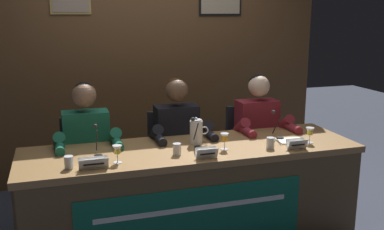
{
  "coord_description": "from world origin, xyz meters",
  "views": [
    {
      "loc": [
        -0.96,
        -3.08,
        1.76
      ],
      "look_at": [
        0.0,
        0.0,
        1.0
      ],
      "focal_mm": 41.57,
      "sensor_mm": 36.0,
      "label": 1
    }
  ],
  "objects_px": {
    "conference_table": "(196,183)",
    "nameplate_center": "(207,153)",
    "panelist_right": "(260,133)",
    "juice_glass_left": "(117,151)",
    "microphone_center": "(196,138)",
    "nameplate_left": "(94,163)",
    "chair_center": "(173,163)",
    "water_cup_center": "(177,150)",
    "document_stack_right": "(291,141)",
    "panelist_center": "(179,140)",
    "water_pitcher_central": "(196,132)",
    "microphone_right": "(278,129)",
    "juice_glass_center": "(225,138)",
    "chair_left": "(87,172)",
    "juice_glass_right": "(310,132)",
    "microphone_left": "(97,146)",
    "nameplate_right": "(297,144)",
    "panelist_left": "(88,148)",
    "water_cup_left": "(69,163)",
    "water_cup_right": "(270,144)",
    "chair_right": "(250,155)"
  },
  "relations": [
    {
      "from": "chair_right",
      "to": "nameplate_right",
      "type": "height_order",
      "value": "chair_right"
    },
    {
      "from": "microphone_left",
      "to": "water_cup_right",
      "type": "distance_m",
      "value": 1.27
    },
    {
      "from": "juice_glass_center",
      "to": "panelist_right",
      "type": "relative_size",
      "value": 0.1
    },
    {
      "from": "chair_center",
      "to": "water_cup_center",
      "type": "bearing_deg",
      "value": -102.62
    },
    {
      "from": "panelist_left",
      "to": "microphone_right",
      "type": "relative_size",
      "value": 5.66
    },
    {
      "from": "microphone_left",
      "to": "nameplate_center",
      "type": "relative_size",
      "value": 1.38
    },
    {
      "from": "nameplate_center",
      "to": "microphone_center",
      "type": "xyz_separation_m",
      "value": [
        0.01,
        0.27,
        0.03
      ]
    },
    {
      "from": "water_pitcher_central",
      "to": "microphone_center",
      "type": "bearing_deg",
      "value": -108.16
    },
    {
      "from": "microphone_left",
      "to": "juice_glass_right",
      "type": "distance_m",
      "value": 1.62
    },
    {
      "from": "panelist_right",
      "to": "microphone_right",
      "type": "xyz_separation_m",
      "value": [
        -0.01,
        -0.34,
        0.12
      ]
    },
    {
      "from": "nameplate_center",
      "to": "juice_glass_center",
      "type": "distance_m",
      "value": 0.26
    },
    {
      "from": "water_pitcher_central",
      "to": "juice_glass_right",
      "type": "bearing_deg",
      "value": -16.6
    },
    {
      "from": "juice_glass_center",
      "to": "microphone_center",
      "type": "xyz_separation_m",
      "value": [
        -0.19,
        0.11,
        -0.01
      ]
    },
    {
      "from": "water_cup_center",
      "to": "water_cup_right",
      "type": "xyz_separation_m",
      "value": [
        0.71,
        -0.06,
        0.0
      ]
    },
    {
      "from": "water_cup_left",
      "to": "nameplate_center",
      "type": "relative_size",
      "value": 0.54
    },
    {
      "from": "water_cup_center",
      "to": "nameplate_right",
      "type": "bearing_deg",
      "value": -9.04
    },
    {
      "from": "juice_glass_center",
      "to": "chair_left",
      "type": "bearing_deg",
      "value": 144.41
    },
    {
      "from": "water_cup_left",
      "to": "microphone_left",
      "type": "height_order",
      "value": "microphone_left"
    },
    {
      "from": "conference_table",
      "to": "panelist_center",
      "type": "relative_size",
      "value": 2.09
    },
    {
      "from": "microphone_left",
      "to": "chair_center",
      "type": "relative_size",
      "value": 0.24
    },
    {
      "from": "document_stack_right",
      "to": "nameplate_right",
      "type": "bearing_deg",
      "value": -107.3
    },
    {
      "from": "chair_right",
      "to": "nameplate_right",
      "type": "relative_size",
      "value": 5.82
    },
    {
      "from": "panelist_right",
      "to": "water_cup_right",
      "type": "relative_size",
      "value": 14.39
    },
    {
      "from": "nameplate_left",
      "to": "panelist_right",
      "type": "bearing_deg",
      "value": 22.92
    },
    {
      "from": "panelist_right",
      "to": "nameplate_center",
      "type": "bearing_deg",
      "value": -138.33
    },
    {
      "from": "juice_glass_left",
      "to": "microphone_center",
      "type": "height_order",
      "value": "microphone_center"
    },
    {
      "from": "conference_table",
      "to": "nameplate_center",
      "type": "distance_m",
      "value": 0.35
    },
    {
      "from": "chair_left",
      "to": "water_cup_left",
      "type": "bearing_deg",
      "value": -101.65
    },
    {
      "from": "chair_left",
      "to": "microphone_center",
      "type": "relative_size",
      "value": 4.14
    },
    {
      "from": "microphone_center",
      "to": "panelist_left",
      "type": "bearing_deg",
      "value": 154.01
    },
    {
      "from": "water_cup_left",
      "to": "microphone_right",
      "type": "height_order",
      "value": "microphone_right"
    },
    {
      "from": "water_cup_left",
      "to": "water_cup_right",
      "type": "relative_size",
      "value": 1.0
    },
    {
      "from": "juice_glass_right",
      "to": "document_stack_right",
      "type": "xyz_separation_m",
      "value": [
        -0.12,
        0.08,
        -0.08
      ]
    },
    {
      "from": "chair_left",
      "to": "water_cup_right",
      "type": "bearing_deg",
      "value": -30.66
    },
    {
      "from": "juice_glass_left",
      "to": "panelist_right",
      "type": "distance_m",
      "value": 1.46
    },
    {
      "from": "conference_table",
      "to": "chair_left",
      "type": "relative_size",
      "value": 2.85
    },
    {
      "from": "nameplate_right",
      "to": "chair_center",
      "type": "bearing_deg",
      "value": 130.53
    },
    {
      "from": "chair_left",
      "to": "water_cup_right",
      "type": "xyz_separation_m",
      "value": [
        1.3,
        -0.77,
        0.36
      ]
    },
    {
      "from": "juice_glass_left",
      "to": "chair_right",
      "type": "distance_m",
      "value": 1.59
    },
    {
      "from": "microphone_left",
      "to": "juice_glass_center",
      "type": "relative_size",
      "value": 1.74
    },
    {
      "from": "water_cup_right",
      "to": "nameplate_center",
      "type": "bearing_deg",
      "value": -171.42
    },
    {
      "from": "chair_center",
      "to": "water_cup_center",
      "type": "distance_m",
      "value": 0.81
    },
    {
      "from": "chair_right",
      "to": "water_pitcher_central",
      "type": "height_order",
      "value": "water_pitcher_central"
    },
    {
      "from": "panelist_center",
      "to": "water_pitcher_central",
      "type": "bearing_deg",
      "value": -77.6
    },
    {
      "from": "document_stack_right",
      "to": "water_cup_left",
      "type": "bearing_deg",
      "value": -175.91
    },
    {
      "from": "conference_table",
      "to": "juice_glass_right",
      "type": "height_order",
      "value": "juice_glass_right"
    },
    {
      "from": "microphone_center",
      "to": "document_stack_right",
      "type": "height_order",
      "value": "microphone_center"
    },
    {
      "from": "juice_glass_right",
      "to": "juice_glass_center",
      "type": "bearing_deg",
      "value": 176.54
    },
    {
      "from": "chair_center",
      "to": "panelist_right",
      "type": "height_order",
      "value": "panelist_right"
    },
    {
      "from": "water_pitcher_central",
      "to": "water_cup_left",
      "type": "bearing_deg",
      "value": -163.05
    }
  ]
}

